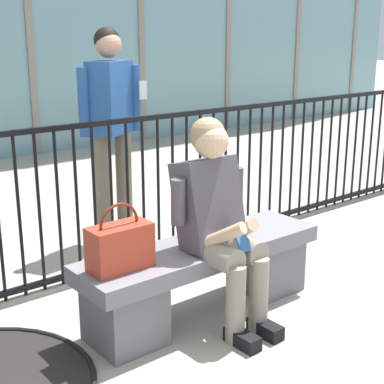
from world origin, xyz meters
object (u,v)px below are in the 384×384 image
at_px(seated_person_with_phone, 218,217).
at_px(bystander_at_railing, 111,120).
at_px(stone_bench, 202,271).
at_px(handbag_on_bench, 120,246).

bearing_deg(seated_person_with_phone, bystander_at_railing, 80.86).
relative_size(stone_bench, seated_person_with_phone, 1.32).
distance_m(stone_bench, seated_person_with_phone, 0.40).
xyz_separation_m(seated_person_with_phone, bystander_at_railing, (0.25, 1.56, 0.35)).
height_order(stone_bench, bystander_at_railing, bystander_at_railing).
relative_size(seated_person_with_phone, bystander_at_railing, 0.71).
bearing_deg(seated_person_with_phone, handbag_on_bench, 168.60).
bearing_deg(seated_person_with_phone, stone_bench, 93.80).
height_order(seated_person_with_phone, bystander_at_railing, bystander_at_railing).
bearing_deg(bystander_at_railing, stone_bench, -100.28).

